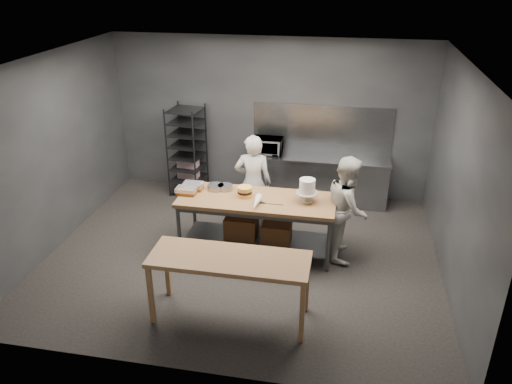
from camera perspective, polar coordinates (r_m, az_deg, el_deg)
ground at (r=7.93m, az=-1.51°, el=-7.18°), size 6.00×6.00×0.00m
back_wall at (r=9.56m, az=1.57°, el=8.49°), size 6.00×0.04×3.00m
work_table at (r=7.78m, az=0.05°, el=-3.00°), size 2.40×0.90×0.92m
near_counter at (r=6.25m, az=-3.05°, el=-8.14°), size 2.00×0.70×0.90m
back_counter at (r=9.52m, az=7.13°, el=1.50°), size 2.60×0.60×0.90m
splashback_panel at (r=9.49m, az=7.55°, el=7.19°), size 2.60×0.02×0.90m
speed_rack at (r=9.75m, az=-7.86°, el=4.61°), size 0.66×0.71×1.75m
chef_behind at (r=8.32m, az=-0.34°, el=1.03°), size 0.65×0.46×1.68m
chef_right at (r=7.67m, az=10.41°, el=-1.78°), size 0.64×0.81×1.64m
microwave at (r=9.40m, az=1.35°, el=5.30°), size 0.54×0.37×0.30m
frosted_cake_stand at (r=7.44m, az=5.87°, el=0.46°), size 0.34×0.34×0.37m
layer_cake at (r=7.64m, az=-1.29°, el=0.05°), size 0.23×0.23×0.16m
cake_pans at (r=7.93m, az=-5.44°, el=0.58°), size 0.79×0.34×0.07m
piping_bag at (r=7.34m, az=0.04°, el=-1.22°), size 0.13×0.38×0.12m
offset_spatula at (r=7.44m, az=1.35°, el=-1.33°), size 0.36×0.02×0.02m
pastry_clamshells at (r=7.87m, az=-7.59°, el=0.42°), size 0.36×0.40×0.11m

